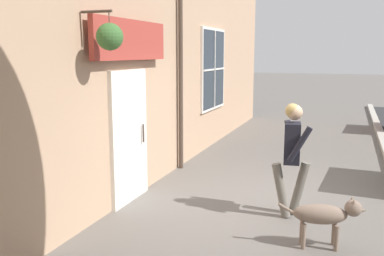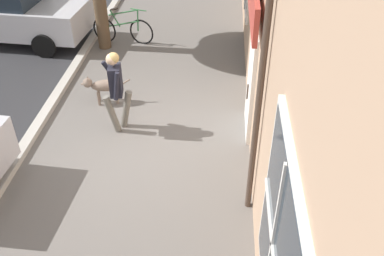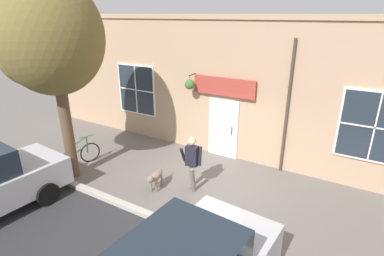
{
  "view_description": "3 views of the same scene",
  "coord_description": "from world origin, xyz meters",
  "px_view_note": "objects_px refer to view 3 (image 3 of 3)",
  "views": [
    {
      "loc": [
        1.04,
        -6.44,
        2.36
      ],
      "look_at": [
        -0.8,
        -1.39,
        1.41
      ],
      "focal_mm": 40.0,
      "sensor_mm": 36.0,
      "label": 1
    },
    {
      "loc": [
        -1.6,
        6.43,
        5.04
      ],
      "look_at": [
        -1.17,
        0.8,
        0.92
      ],
      "focal_mm": 40.0,
      "sensor_mm": 36.0,
      "label": 2
    },
    {
      "loc": [
        6.82,
        3.51,
        4.82
      ],
      "look_at": [
        -1.24,
        -1.28,
        1.22
      ],
      "focal_mm": 28.0,
      "sensor_mm": 36.0,
      "label": 3
    }
  ],
  "objects_px": {
    "dog_on_leash": "(155,177)",
    "leaning_bicycle": "(77,157)",
    "street_tree_by_curb": "(49,41)",
    "pedestrian_walking": "(192,159)"
  },
  "relations": [
    {
      "from": "dog_on_leash",
      "to": "leaning_bicycle",
      "type": "xyz_separation_m",
      "value": [
        0.23,
        -3.07,
        -0.04
      ]
    },
    {
      "from": "street_tree_by_curb",
      "to": "dog_on_leash",
      "type": "bearing_deg",
      "value": 104.42
    },
    {
      "from": "pedestrian_walking",
      "to": "dog_on_leash",
      "type": "height_order",
      "value": "pedestrian_walking"
    },
    {
      "from": "leaning_bicycle",
      "to": "street_tree_by_curb",
      "type": "bearing_deg",
      "value": 26.04
    },
    {
      "from": "dog_on_leash",
      "to": "street_tree_by_curb",
      "type": "xyz_separation_m",
      "value": [
        0.73,
        -2.82,
        3.7
      ]
    },
    {
      "from": "dog_on_leash",
      "to": "leaning_bicycle",
      "type": "distance_m",
      "value": 3.08
    },
    {
      "from": "pedestrian_walking",
      "to": "dog_on_leash",
      "type": "distance_m",
      "value": 1.2
    },
    {
      "from": "pedestrian_walking",
      "to": "street_tree_by_curb",
      "type": "height_order",
      "value": "street_tree_by_curb"
    },
    {
      "from": "pedestrian_walking",
      "to": "street_tree_by_curb",
      "type": "distance_m",
      "value": 5.04
    },
    {
      "from": "street_tree_by_curb",
      "to": "leaning_bicycle",
      "type": "height_order",
      "value": "street_tree_by_curb"
    }
  ]
}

